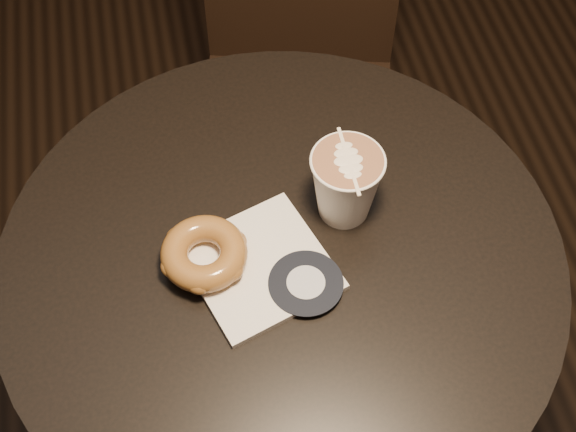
{
  "coord_description": "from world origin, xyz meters",
  "views": [
    {
      "loc": [
        -0.09,
        -0.5,
        1.59
      ],
      "look_at": [
        0.01,
        0.03,
        0.79
      ],
      "focal_mm": 50.0,
      "sensor_mm": 36.0,
      "label": 1
    }
  ],
  "objects_px": {
    "chair": "(299,50)",
    "doughnut": "(204,253)",
    "pastry_bag": "(260,266)",
    "latte_cup": "(346,185)",
    "cafe_table": "(282,327)"
  },
  "relations": [
    {
      "from": "chair",
      "to": "doughnut",
      "type": "height_order",
      "value": "chair"
    },
    {
      "from": "chair",
      "to": "pastry_bag",
      "type": "distance_m",
      "value": 0.66
    },
    {
      "from": "chair",
      "to": "latte_cup",
      "type": "bearing_deg",
      "value": -81.34
    },
    {
      "from": "latte_cup",
      "to": "doughnut",
      "type": "bearing_deg",
      "value": -165.77
    },
    {
      "from": "pastry_bag",
      "to": "latte_cup",
      "type": "relative_size",
      "value": 1.56
    },
    {
      "from": "pastry_bag",
      "to": "doughnut",
      "type": "distance_m",
      "value": 0.07
    },
    {
      "from": "doughnut",
      "to": "latte_cup",
      "type": "height_order",
      "value": "latte_cup"
    },
    {
      "from": "cafe_table",
      "to": "doughnut",
      "type": "height_order",
      "value": "doughnut"
    },
    {
      "from": "chair",
      "to": "doughnut",
      "type": "bearing_deg",
      "value": -97.94
    },
    {
      "from": "chair",
      "to": "latte_cup",
      "type": "xyz_separation_m",
      "value": [
        -0.05,
        -0.53,
        0.29
      ]
    },
    {
      "from": "doughnut",
      "to": "latte_cup",
      "type": "bearing_deg",
      "value": 14.23
    },
    {
      "from": "chair",
      "to": "latte_cup",
      "type": "height_order",
      "value": "chair"
    },
    {
      "from": "pastry_bag",
      "to": "cafe_table",
      "type": "bearing_deg",
      "value": 8.26
    },
    {
      "from": "chair",
      "to": "pastry_bag",
      "type": "height_order",
      "value": "chair"
    },
    {
      "from": "cafe_table",
      "to": "pastry_bag",
      "type": "xyz_separation_m",
      "value": [
        -0.03,
        -0.01,
        0.2
      ]
    }
  ]
}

